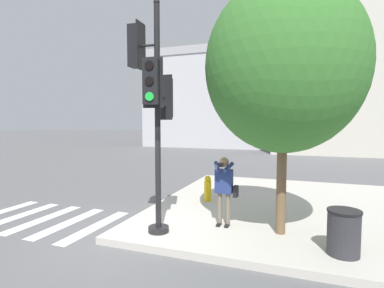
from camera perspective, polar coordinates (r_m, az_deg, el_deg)
name	(u,v)px	position (r m, az deg, el deg)	size (l,w,h in m)	color
ground_plane	(129,239)	(7.13, -11.96, -17.28)	(160.00, 160.00, 0.00)	#5B5B5E
sidewalk_corner	(297,208)	(9.46, 19.36, -11.51)	(8.00, 8.00, 0.16)	#BCB7AD
crosswalk_stripes	(44,219)	(9.19, -26.43, -12.68)	(3.73, 2.49, 0.01)	silver
traffic_signal_pole	(153,96)	(6.62, -7.40, 8.97)	(0.96, 1.33, 5.04)	black
person_photographer	(224,185)	(7.12, 6.19, -7.75)	(0.58, 0.54, 1.62)	black
street_tree	(284,67)	(6.82, 17.10, 13.87)	(3.34, 3.34, 5.45)	brown
fire_hydrant	(208,188)	(9.39, 3.01, -8.46)	(0.22, 0.28, 0.79)	yellow
trash_bin	(344,232)	(6.36, 26.92, -14.77)	(0.60, 0.60, 0.84)	#2D2D33
building_left	(218,100)	(34.05, 4.89, 8.38)	(14.41, 9.11, 10.21)	#BCBCC1
building_right	(351,34)	(31.95, 28.07, 18.06)	(12.83, 11.89, 21.05)	beige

